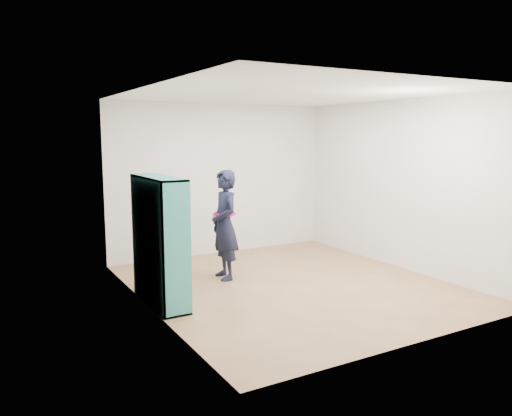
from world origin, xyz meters
TOP-DOWN VIEW (x-y plane):
  - floor at (0.00, 0.00)m, footprint 4.50×4.50m
  - ceiling at (0.00, 0.00)m, footprint 4.50×4.50m
  - wall_left at (-2.00, 0.00)m, footprint 0.02×4.50m
  - wall_right at (2.00, 0.00)m, footprint 0.02×4.50m
  - wall_back at (0.00, 2.25)m, footprint 4.00×0.02m
  - wall_front at (0.00, -2.25)m, footprint 4.00×0.02m
  - bookshelf at (-1.84, 0.17)m, footprint 0.34×1.18m
  - person at (-0.66, 0.76)m, footprint 0.43×0.61m
  - smartphone at (-0.80, 0.85)m, footprint 0.01×0.09m

SIDE VIEW (x-z plane):
  - floor at x=0.00m, z-range 0.00..0.00m
  - bookshelf at x=-1.84m, z-range -0.01..1.55m
  - person at x=-0.66m, z-range 0.00..1.58m
  - smartphone at x=-0.80m, z-range 0.83..0.95m
  - wall_left at x=-2.00m, z-range 0.00..2.60m
  - wall_right at x=2.00m, z-range 0.00..2.60m
  - wall_back at x=0.00m, z-range 0.00..2.60m
  - wall_front at x=0.00m, z-range 0.00..2.60m
  - ceiling at x=0.00m, z-range 2.60..2.60m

